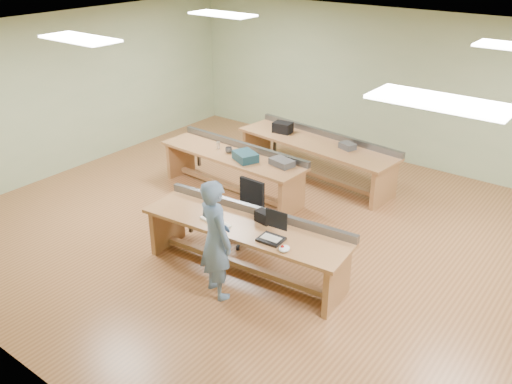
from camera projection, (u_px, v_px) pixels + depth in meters
floor at (288, 238)px, 8.38m from camera, size 10.00×10.00×0.00m
ceiling at (294, 41)px, 7.07m from camera, size 10.00×10.00×0.00m
wall_back at (405, 89)px, 10.59m from camera, size 10.00×0.04×3.00m
wall_front at (42, 276)px, 4.85m from camera, size 10.00×0.04×3.00m
wall_left at (76, 91)px, 10.44m from camera, size 0.04×8.00×3.00m
fluor_panels at (294, 43)px, 7.08m from camera, size 6.20×3.50×0.03m
workbench_front at (246, 236)px, 7.34m from camera, size 3.01×1.05×0.86m
workbench_mid at (233, 163)px, 9.64m from camera, size 2.88×0.88×0.86m
workbench_back at (317, 151)px, 10.17m from camera, size 3.28×1.20×0.86m
person at (216, 239)px, 6.78m from camera, size 0.69×0.57×1.62m
laptop_base at (271, 239)px, 6.86m from camera, size 0.33×0.28×0.03m
laptop_screen at (276, 219)px, 6.85m from camera, size 0.32×0.04×0.25m
keyboard at (215, 222)px, 7.28m from camera, size 0.50×0.24×0.03m
trackball_mouse at (284, 249)px, 6.63m from camera, size 0.15×0.17×0.07m
camera_bag at (264, 217)px, 7.27m from camera, size 0.25×0.18×0.16m
task_chair at (245, 220)px, 8.16m from camera, size 0.53×0.53×0.97m
parts_bin_teal at (245, 156)px, 9.23m from camera, size 0.51×0.46×0.15m
parts_bin_grey at (282, 162)px, 9.04m from camera, size 0.45×0.33×0.11m
mug at (229, 150)px, 9.57m from camera, size 0.15×0.15×0.10m
drinks_can at (218, 145)px, 9.75m from camera, size 0.08×0.08×0.12m
storage_box_back at (283, 127)px, 10.51m from camera, size 0.38×0.30×0.20m
tray_back at (347, 146)px, 9.73m from camera, size 0.33×0.28×0.11m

